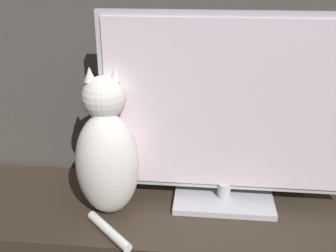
{
  "coord_description": "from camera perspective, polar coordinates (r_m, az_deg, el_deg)",
  "views": [
    {
      "loc": [
        0.14,
        -0.14,
        1.22
      ],
      "look_at": [
        0.03,
        0.96,
        0.75
      ],
      "focal_mm": 42.0,
      "sensor_mm": 36.0,
      "label": 1
    }
  ],
  "objects": [
    {
      "name": "tv",
      "position": [
        1.23,
        8.81,
        1.57
      ],
      "size": [
        0.81,
        0.2,
        0.63
      ],
      "color": "#B7B7BC",
      "rests_on": "tv_stand"
    },
    {
      "name": "cat",
      "position": [
        1.24,
        -8.82,
        -4.03
      ],
      "size": [
        0.23,
        0.32,
        0.47
      ],
      "rotation": [
        0.0,
        0.0,
        0.2
      ],
      "color": "silver",
      "rests_on": "tv_stand"
    }
  ]
}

